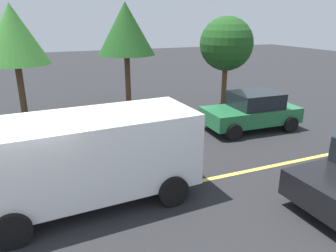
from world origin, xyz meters
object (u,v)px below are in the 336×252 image
at_px(tree_centre_verge, 226,44).
at_px(car_green_near_curb, 252,111).
at_px(white_van, 89,154).
at_px(tree_left_verge, 13,35).
at_px(tree_right_verge, 126,29).

bearing_deg(tree_centre_verge, car_green_near_curb, -104.32).
xyz_separation_m(white_van, car_green_near_curb, (6.99, 3.06, -0.49)).
relative_size(white_van, tree_left_verge, 1.07).
height_order(white_van, tree_right_verge, tree_right_verge).
xyz_separation_m(car_green_near_curb, tree_left_verge, (-8.64, 4.89, 2.93)).
relative_size(car_green_near_curb, tree_centre_verge, 0.87).
distance_m(white_van, car_green_near_curb, 7.64).
distance_m(white_van, tree_centre_verge, 10.55).
height_order(tree_left_verge, tree_centre_verge, tree_left_verge).
distance_m(car_green_near_curb, tree_right_verge, 7.30).
distance_m(white_van, tree_right_verge, 9.56).
height_order(car_green_near_curb, tree_centre_verge, tree_centre_verge).
height_order(tree_left_verge, tree_right_verge, tree_right_verge).
relative_size(car_green_near_curb, tree_right_verge, 0.76).
bearing_deg(white_van, tree_centre_verge, 40.28).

